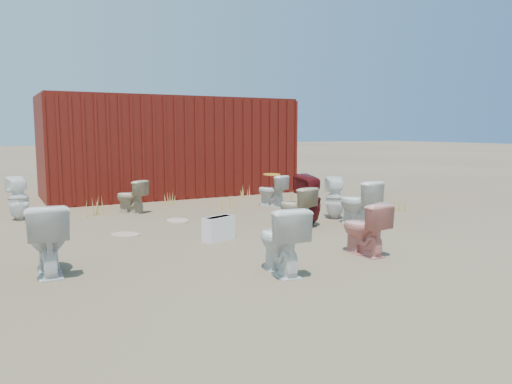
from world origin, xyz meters
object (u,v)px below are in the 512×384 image
toilet_back_beige_left (131,197)px  toilet_back_e (335,198)px  toilet_back_a (18,198)px  loose_tank (219,228)px  toilet_front_pink (364,228)px  shipping_container (169,146)px  toilet_front_c (281,240)px  toilet_front_maroon (309,200)px  toilet_front_e (358,203)px  toilet_back_beige_right (296,207)px  toilet_front_a (47,239)px  toilet_back_yellowlid (272,191)px

toilet_back_beige_left → toilet_back_e: 3.93m
toilet_back_a → loose_tank: size_ratio=1.58×
toilet_back_a → toilet_front_pink: bearing=116.2°
shipping_container → toilet_front_c: shipping_container is taller
shipping_container → loose_tank: size_ratio=12.00×
toilet_front_maroon → toilet_back_beige_left: toilet_front_maroon is taller
shipping_container → toilet_front_e: size_ratio=7.82×
toilet_front_e → toilet_back_beige_left: size_ratio=1.18×
toilet_back_beige_right → loose_tank: 1.58m
shipping_container → toilet_front_a: size_ratio=7.43×
shipping_container → toilet_back_e: shipping_container is taller
toilet_front_e → toilet_back_e: size_ratio=1.00×
toilet_front_e → toilet_back_beige_left: toilet_front_e is taller
toilet_front_a → toilet_front_pink: size_ratio=1.16×
toilet_front_e → toilet_front_pink: bearing=43.1°
toilet_back_e → toilet_back_beige_right: bearing=43.4°
shipping_container → toilet_front_maroon: (0.69, -5.21, -0.76)m
toilet_back_beige_right → toilet_back_e: (1.07, 0.34, 0.04)m
shipping_container → toilet_front_pink: (0.21, -7.18, -0.85)m
toilet_back_a → toilet_back_e: bearing=141.4°
toilet_front_a → toilet_back_yellowlid: (4.73, 3.15, -0.07)m
toilet_back_a → toilet_back_yellowlid: toilet_back_a is taller
toilet_front_e → toilet_back_beige_right: toilet_front_e is taller
toilet_front_pink → toilet_front_a: bearing=-17.6°
toilet_back_beige_right → toilet_back_a: bearing=-49.0°
toilet_back_a → toilet_back_beige_left: toilet_back_a is taller
toilet_front_pink → toilet_back_beige_right: size_ratio=1.02×
toilet_front_c → loose_tank: 1.90m
toilet_back_a → toilet_back_yellowlid: (4.82, -0.75, -0.06)m
toilet_back_a → toilet_back_e: 5.72m
shipping_container → toilet_front_pink: shipping_container is taller
shipping_container → toilet_front_e: 5.80m
shipping_container → toilet_back_beige_left: 3.11m
toilet_back_yellowlid → toilet_back_e: (0.28, -1.83, 0.05)m
toilet_back_beige_left → toilet_back_yellowlid: size_ratio=0.98×
loose_tank → toilet_front_pink: bearing=-72.8°
toilet_front_pink → toilet_front_e: 2.07m
toilet_back_beige_right → toilet_back_e: size_ratio=0.89×
toilet_front_pink → loose_tank: size_ratio=1.39×
toilet_back_beige_left → loose_tank: toilet_back_beige_left is taller
toilet_front_pink → toilet_back_a: 6.20m
toilet_front_maroon → loose_tank: toilet_front_maroon is taller
toilet_back_beige_right → loose_tank: size_ratio=1.36×
toilet_front_a → toilet_back_beige_right: 4.06m
toilet_back_beige_left → toilet_front_pink: bearing=77.2°
toilet_front_e → toilet_back_beige_right: size_ratio=1.12×
toilet_back_beige_left → loose_tank: bearing=65.6°
toilet_front_maroon → toilet_back_beige_right: 0.27m
toilet_front_pink → toilet_front_e: (1.27, 1.63, 0.04)m
toilet_front_pink → toilet_back_beige_right: toilet_front_pink is taller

